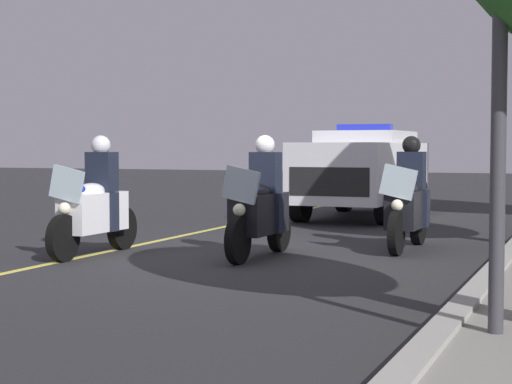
{
  "coord_description": "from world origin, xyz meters",
  "views": [
    {
      "loc": [
        11.01,
        4.63,
        1.56
      ],
      "look_at": [
        -0.28,
        0.0,
        0.9
      ],
      "focal_mm": 59.25,
      "sensor_mm": 36.0,
      "label": 1
    }
  ],
  "objects": [
    {
      "name": "lane_stripe_center",
      "position": [
        0.0,
        -2.13,
        0.0
      ],
      "size": [
        48.0,
        0.12,
        0.01
      ],
      "primitive_type": "cube",
      "color": "#E0D14C",
      "rests_on": "ground"
    },
    {
      "name": "police_motorcycle_lead_left",
      "position": [
        0.74,
        -2.08,
        0.7
      ],
      "size": [
        2.14,
        0.56,
        1.72
      ],
      "color": "black",
      "rests_on": "ground"
    },
    {
      "name": "curb_strip",
      "position": [
        0.0,
        3.49,
        0.07
      ],
      "size": [
        48.0,
        0.24,
        0.15
      ],
      "primitive_type": "cube",
      "color": "#9E9B93",
      "rests_on": "ground"
    },
    {
      "name": "police_motorcycle_trailing",
      "position": [
        -1.6,
        1.94,
        0.7
      ],
      "size": [
        2.14,
        0.56,
        1.72
      ],
      "color": "black",
      "rests_on": "ground"
    },
    {
      "name": "ground_plane",
      "position": [
        0.0,
        0.0,
        0.0
      ],
      "size": [
        80.0,
        80.0,
        0.0
      ],
      "primitive_type": "plane",
      "color": "#28282B"
    },
    {
      "name": "police_suv",
      "position": [
        -7.03,
        -0.22,
        1.07
      ],
      "size": [
        4.92,
        2.11,
        2.05
      ],
      "color": "silver",
      "rests_on": "ground"
    },
    {
      "name": "police_motorcycle_lead_right",
      "position": [
        0.07,
        0.2,
        0.7
      ],
      "size": [
        2.14,
        0.56,
        1.72
      ],
      "color": "black",
      "rests_on": "ground"
    }
  ]
}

